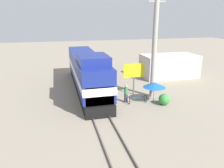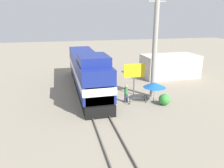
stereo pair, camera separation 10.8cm
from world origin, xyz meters
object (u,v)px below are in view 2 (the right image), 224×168
Objects in this scene: utility_pole at (155,45)px; bicycle at (137,99)px; vendor_umbrella at (154,85)px; billboard_sign at (134,72)px; locomotive at (87,72)px; person_bystander at (126,93)px.

utility_pole is 5.80m from bicycle.
billboard_sign is at bearing 114.41° from vendor_umbrella.
bicycle is at bearing -51.97° from locomotive.
locomotive is at bearing 123.16° from person_bystander.
locomotive is 8.05m from vendor_umbrella.
billboard_sign reaches higher than person_bystander.
person_bystander is (-3.26, -0.95, -4.54)m from utility_pole.
utility_pole is 4.07m from vendor_umbrella.
billboard_sign is at bearing 52.71° from person_bystander.
billboard_sign is 3.37m from bicycle.
utility_pole is (6.43, -3.90, 3.39)m from locomotive.
bicycle is (4.19, -5.35, -1.75)m from locomotive.
billboard_sign is (-1.71, 1.08, -2.99)m from utility_pole.
person_bystander is (-1.55, -2.03, -1.56)m from billboard_sign.
billboard_sign is at bearing -30.89° from locomotive.
locomotive is 7.51× the size of vendor_umbrella.
person_bystander is at bearing -118.49° from bicycle.
bicycle is at bearing 176.79° from vendor_umbrella.
locomotive is 8.87× the size of bicycle.
bicycle is (-1.72, 0.10, -1.41)m from vendor_umbrella.
vendor_umbrella is (5.91, -5.45, -0.34)m from locomotive.
billboard_sign is 2.99m from person_bystander.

